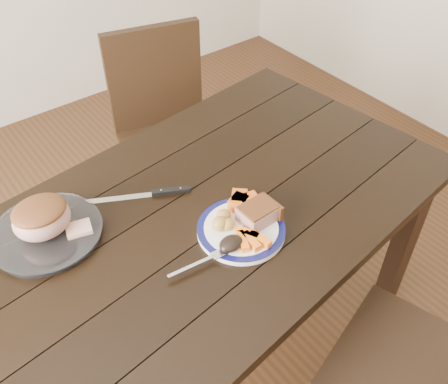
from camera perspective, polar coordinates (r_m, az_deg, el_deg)
ground at (r=2.09m, az=-2.17°, el=-17.06°), size 4.00×4.00×0.00m
dining_table at (r=1.56m, az=-2.79°, el=-4.70°), size 1.69×1.08×0.75m
chair_near at (r=1.56m, az=24.27°, el=-18.60°), size 0.52×0.53×0.93m
chair_far at (r=2.26m, az=-6.65°, el=7.73°), size 0.51×0.52×0.93m
dinner_plate at (r=1.43m, az=1.97°, el=-4.36°), size 0.25×0.25×0.02m
plate_rim at (r=1.42m, az=1.98°, el=-4.13°), size 0.25×0.25×0.02m
serving_platter at (r=1.50m, az=-19.57°, el=-4.53°), size 0.31×0.31×0.02m
pork_slice at (r=1.43m, az=3.87°, el=-2.49°), size 0.10×0.08×0.05m
roasted_potatoes at (r=1.41m, az=-0.10°, el=-3.33°), size 0.07×0.07×0.04m
carrot_batons at (r=1.38m, az=3.01°, el=-5.38°), size 0.08×0.11×0.02m
pumpkin_wedges at (r=1.47m, az=2.09°, el=-1.08°), size 0.09×0.09×0.04m
dark_mushroom at (r=1.36m, az=0.81°, el=-5.89°), size 0.07×0.05×0.03m
fork at (r=1.34m, az=-2.47°, el=-7.95°), size 0.18×0.04×0.00m
roast_joint at (r=1.46m, az=-20.10°, el=-2.91°), size 0.16×0.14×0.10m
cut_slice at (r=1.47m, az=-16.26°, el=-4.10°), size 0.08×0.07×0.02m
carving_knife at (r=1.56m, az=-7.52°, el=-0.09°), size 0.29×0.17×0.01m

